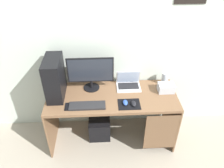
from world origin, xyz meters
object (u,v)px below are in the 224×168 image
(pc_tower, at_px, (55,78))
(monitor, at_px, (91,73))
(speaker, at_px, (165,78))
(mouse_right, at_px, (134,104))
(subwoofer, at_px, (100,127))
(laptop, at_px, (128,84))
(projector, at_px, (166,88))
(mouse_left, at_px, (125,103))
(cell_phone, at_px, (68,107))
(keyboard, at_px, (87,106))

(pc_tower, xyz_separation_m, monitor, (0.42, 0.11, -0.01))
(speaker, bearing_deg, monitor, -177.10)
(pc_tower, distance_m, mouse_right, 0.97)
(pc_tower, xyz_separation_m, subwoofer, (0.50, -0.01, -0.84))
(laptop, height_order, projector, laptop)
(speaker, bearing_deg, mouse_left, -145.65)
(cell_phone, bearing_deg, laptop, 26.34)
(subwoofer, bearing_deg, cell_phone, -147.37)
(pc_tower, height_order, keyboard, pc_tower)
(monitor, bearing_deg, speaker, 2.90)
(monitor, height_order, mouse_left, monitor)
(pc_tower, distance_m, keyboard, 0.51)
(monitor, relative_size, projector, 2.84)
(mouse_right, bearing_deg, mouse_left, 165.26)
(monitor, height_order, keyboard, monitor)
(keyboard, bearing_deg, speaker, 21.83)
(pc_tower, bearing_deg, speaker, 6.71)
(mouse_left, bearing_deg, pc_tower, 165.10)
(pc_tower, height_order, speaker, pc_tower)
(speaker, relative_size, projector, 0.84)
(projector, bearing_deg, cell_phone, -168.80)
(monitor, bearing_deg, subwoofer, -57.12)
(mouse_right, bearing_deg, laptop, 93.02)
(speaker, height_order, cell_phone, speaker)
(keyboard, relative_size, subwoofer, 1.45)
(speaker, distance_m, mouse_right, 0.62)
(pc_tower, height_order, subwoofer, pc_tower)
(pc_tower, relative_size, mouse_right, 5.22)
(mouse_right, distance_m, cell_phone, 0.76)
(mouse_left, height_order, cell_phone, mouse_left)
(pc_tower, height_order, monitor, pc_tower)
(pc_tower, xyz_separation_m, laptop, (0.90, 0.13, -0.21))
(laptop, relative_size, mouse_right, 3.17)
(cell_phone, relative_size, subwoofer, 0.45)
(mouse_right, bearing_deg, cell_phone, 179.48)
(laptop, xyz_separation_m, cell_phone, (-0.74, -0.37, -0.04))
(mouse_right, relative_size, subwoofer, 0.33)
(monitor, xyz_separation_m, projector, (0.94, -0.11, -0.19))
(pc_tower, height_order, mouse_right, pc_tower)
(monitor, bearing_deg, keyboard, -96.74)
(mouse_right, bearing_deg, projector, 29.05)
(pc_tower, xyz_separation_m, mouse_right, (0.91, -0.24, -0.23))
(monitor, xyz_separation_m, keyboard, (-0.04, -0.35, -0.23))
(monitor, height_order, subwoofer, monitor)
(laptop, relative_size, subwoofer, 1.05)
(laptop, bearing_deg, keyboard, -144.53)
(pc_tower, distance_m, subwoofer, 0.98)
(cell_phone, bearing_deg, subwoofer, 32.63)
(mouse_left, relative_size, subwoofer, 0.33)
(cell_phone, bearing_deg, keyboard, -0.48)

